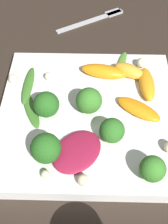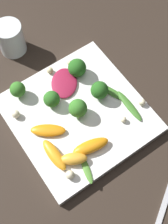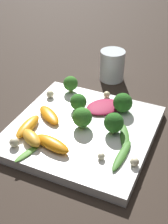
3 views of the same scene
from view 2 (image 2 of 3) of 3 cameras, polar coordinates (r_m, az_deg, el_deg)
ground_plane at (r=0.71m, az=-1.06°, el=-0.88°), size 2.40×2.40×0.00m
plate at (r=0.71m, az=-1.07°, el=-0.53°), size 0.29×0.29×0.02m
drinking_glass at (r=0.80m, az=-13.25°, el=12.97°), size 0.07×0.07×0.08m
radicchio_leaf_0 at (r=0.73m, az=-3.63°, el=5.33°), size 0.10×0.10×0.01m
orange_segment_0 at (r=0.66m, az=1.22°, el=-6.31°), size 0.04×0.08×0.02m
orange_segment_1 at (r=0.67m, az=-6.45°, el=-3.54°), size 0.07×0.08×0.01m
orange_segment_2 at (r=0.65m, az=-5.45°, el=-7.80°), size 0.08×0.03×0.02m
orange_segment_3 at (r=0.65m, az=-1.90°, el=-8.56°), size 0.05×0.06×0.02m
broccoli_floret_0 at (r=0.73m, az=-1.27°, el=8.08°), size 0.04×0.04×0.04m
broccoli_floret_1 at (r=0.71m, az=-12.04°, el=4.05°), size 0.04×0.04×0.04m
broccoli_floret_2 at (r=0.69m, az=-5.93°, el=2.37°), size 0.04×0.04×0.04m
broccoli_floret_3 at (r=0.67m, az=-1.16°, el=0.64°), size 0.04×0.04×0.04m
broccoli_floret_4 at (r=0.70m, az=2.86°, el=4.00°), size 0.04×0.04×0.04m
arugula_sprig_0 at (r=0.71m, az=8.31°, el=1.14°), size 0.09×0.02×0.01m
arugula_sprig_1 at (r=0.65m, az=0.47°, el=-10.47°), size 0.06×0.03×0.00m
arugula_sprig_2 at (r=0.72m, az=4.77°, el=3.99°), size 0.08×0.05×0.01m
macadamia_nut_0 at (r=0.70m, az=-12.37°, el=-0.38°), size 0.02×0.02×0.02m
macadamia_nut_1 at (r=0.64m, az=-2.59°, el=-11.38°), size 0.02×0.02×0.02m
macadamia_nut_2 at (r=0.76m, az=-2.67°, el=8.96°), size 0.01×0.01×0.01m
macadamia_nut_3 at (r=0.71m, az=10.56°, el=1.77°), size 0.02×0.02×0.02m
macadamia_nut_4 at (r=0.69m, az=7.23°, el=-1.37°), size 0.01×0.01×0.01m
macadamia_nut_5 at (r=0.75m, az=-6.27°, el=7.58°), size 0.02×0.02×0.02m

